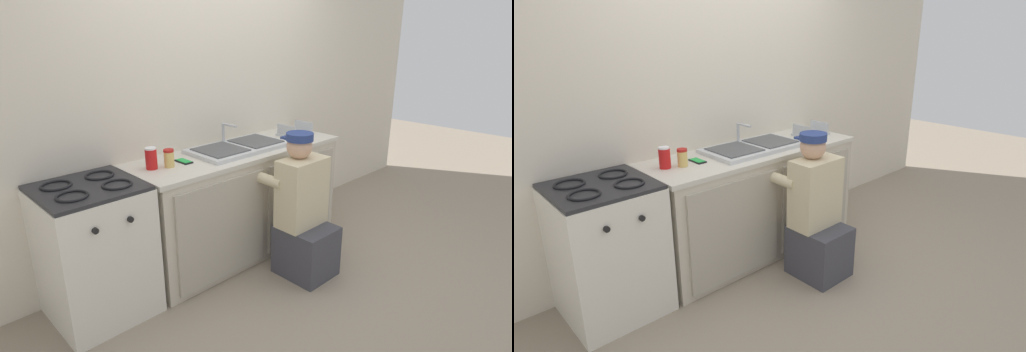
# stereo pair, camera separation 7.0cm
# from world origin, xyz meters

# --- Properties ---
(ground_plane) EXTENTS (12.00, 12.00, 0.00)m
(ground_plane) POSITION_xyz_m (0.00, 0.00, 0.00)
(ground_plane) COLOR gray
(back_wall) EXTENTS (6.00, 0.10, 2.50)m
(back_wall) POSITION_xyz_m (0.00, 0.65, 1.25)
(back_wall) COLOR beige
(back_wall) RESTS_ON ground_plane
(counter_cabinet) EXTENTS (1.81, 0.62, 0.86)m
(counter_cabinet) POSITION_xyz_m (0.00, 0.29, 0.43)
(counter_cabinet) COLOR beige
(counter_cabinet) RESTS_ON ground_plane
(countertop) EXTENTS (1.85, 0.62, 0.03)m
(countertop) POSITION_xyz_m (0.00, 0.30, 0.87)
(countertop) COLOR beige
(countertop) RESTS_ON counter_cabinet
(sink_double_basin) EXTENTS (0.80, 0.44, 0.19)m
(sink_double_basin) POSITION_xyz_m (0.00, 0.30, 0.91)
(sink_double_basin) COLOR silver
(sink_double_basin) RESTS_ON countertop
(stove_range) EXTENTS (0.61, 0.62, 0.92)m
(stove_range) POSITION_xyz_m (-1.25, 0.30, 0.45)
(stove_range) COLOR silver
(stove_range) RESTS_ON ground_plane
(plumber_person) EXTENTS (0.42, 0.61, 1.10)m
(plumber_person) POSITION_xyz_m (0.10, -0.31, 0.46)
(plumber_person) COLOR #3F3F47
(plumber_person) RESTS_ON ground_plane
(dish_rack_tray) EXTENTS (0.28, 0.22, 0.11)m
(dish_rack_tray) POSITION_xyz_m (0.68, 0.30, 0.92)
(dish_rack_tray) COLOR #B2B7BC
(dish_rack_tray) RESTS_ON countertop
(soda_cup_red) EXTENTS (0.08, 0.08, 0.15)m
(soda_cup_red) POSITION_xyz_m (-0.77, 0.35, 0.97)
(soda_cup_red) COLOR red
(soda_cup_red) RESTS_ON countertop
(condiment_jar) EXTENTS (0.07, 0.07, 0.13)m
(condiment_jar) POSITION_xyz_m (-0.66, 0.30, 0.96)
(condiment_jar) COLOR #DBB760
(condiment_jar) RESTS_ON countertop
(cell_phone) EXTENTS (0.07, 0.14, 0.01)m
(cell_phone) POSITION_xyz_m (-0.52, 0.32, 0.90)
(cell_phone) COLOR black
(cell_phone) RESTS_ON countertop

